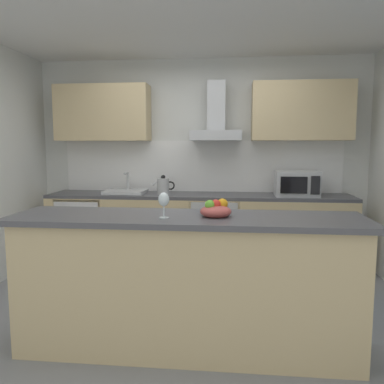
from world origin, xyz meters
TOP-DOWN VIEW (x-y plane):
  - ground at (0.00, 0.00)m, footprint 5.23×4.54m
  - ceiling at (0.00, 0.00)m, footprint 5.23×4.54m
  - wall_back at (0.00, 1.83)m, footprint 5.23×0.12m
  - backsplash_tile at (0.00, 1.76)m, footprint 3.60×0.02m
  - counter_back at (0.00, 1.45)m, footprint 3.72×0.60m
  - counter_island at (0.10, -0.61)m, footprint 2.52×0.64m
  - upper_cabinets at (-0.00, 1.60)m, footprint 3.67×0.32m
  - oven at (0.21, 1.42)m, footprint 0.60×0.62m
  - refrigerator at (-1.45, 1.42)m, footprint 0.58×0.60m
  - microwave at (1.18, 1.40)m, footprint 0.50×0.38m
  - sink at (-0.92, 1.44)m, footprint 0.50×0.40m
  - kettle at (-0.43, 1.39)m, footprint 0.29×0.15m
  - range_hood at (0.21, 1.55)m, footprint 0.62×0.45m
  - wine_glass at (-0.04, -0.71)m, footprint 0.08×0.08m
  - fruit_bowl at (0.31, -0.61)m, footprint 0.22×0.22m

SIDE VIEW (x-z plane):
  - ground at x=0.00m, z-range -0.02..0.00m
  - refrigerator at x=-1.45m, z-range 0.00..0.85m
  - counter_back at x=0.00m, z-range 0.00..0.90m
  - oven at x=0.21m, z-range 0.06..0.86m
  - counter_island at x=0.10m, z-range 0.01..1.01m
  - sink at x=-0.92m, z-range 0.80..1.06m
  - kettle at x=-0.43m, z-range 0.89..1.13m
  - fruit_bowl at x=0.31m, z-range 0.98..1.12m
  - microwave at x=1.18m, z-range 0.90..1.20m
  - wine_glass at x=-0.04m, z-range 1.04..1.22m
  - backsplash_tile at x=0.00m, z-range 0.90..1.56m
  - wall_back at x=0.00m, z-range 0.00..2.60m
  - range_hood at x=0.21m, z-range 1.43..2.15m
  - upper_cabinets at x=0.00m, z-range 1.56..2.26m
  - ceiling at x=0.00m, z-range 2.60..2.62m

